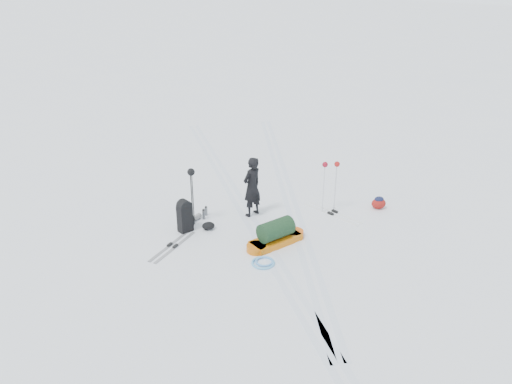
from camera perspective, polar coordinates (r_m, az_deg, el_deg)
The scene contains 14 objects.
ground at distance 12.48m, azimuth -0.26°, elevation -4.00°, with size 200.00×200.00×0.00m, color white.
snow_hill_backdrop at distance 137.17m, azimuth 18.86°, elevation -10.24°, with size 359.50×192.00×162.45m.
ski_tracks at distance 13.36m, azimuth 1.54°, elevation -1.98°, with size 3.38×17.97×0.01m.
skier at distance 12.73m, azimuth -0.46°, elevation 0.60°, with size 0.58×0.38×1.60m, color black.
pulk_sled at distance 11.66m, azimuth 2.28°, elevation -4.92°, with size 1.63×1.07×0.61m.
expedition_rucksack at distance 12.28m, azimuth -8.01°, elevation -2.70°, with size 0.67×0.88×0.84m.
ski_poles_black at distance 12.21m, azimuth -7.40°, elevation 1.49°, with size 0.18×0.22×1.50m.
ski_poles_silver at distance 12.89m, azimuth 8.53°, elevation 2.48°, with size 0.45×0.18×1.42m.
touring_skis_grey at distance 11.80m, azimuth -9.52°, elevation -6.11°, with size 1.16×1.38×0.06m.
touring_skis_white at distance 13.27m, azimuth 8.75°, elevation -2.41°, with size 1.15×1.64×0.06m.
rope_coil at distance 11.01m, azimuth 0.86°, elevation -8.02°, with size 0.66×0.66×0.06m.
small_daypack at distance 13.74m, azimuth 13.85°, elevation -1.20°, with size 0.44×0.37×0.34m.
thermos_pair at distance 12.95m, azimuth -5.87°, elevation -2.37°, with size 0.18×0.29×0.28m.
stuff_sack at distance 12.37m, azimuth -5.47°, elevation -3.87°, with size 0.39×0.35×0.20m.
Camera 1 is at (-2.24, -10.75, 5.93)m, focal length 35.00 mm.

